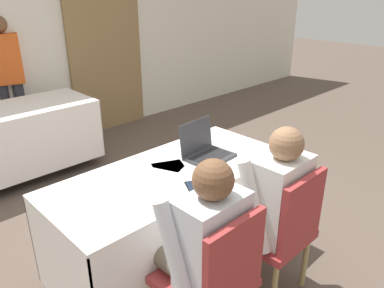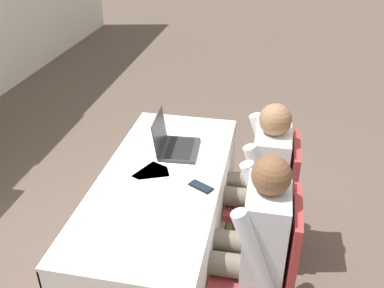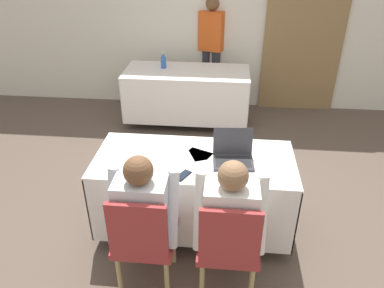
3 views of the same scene
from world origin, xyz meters
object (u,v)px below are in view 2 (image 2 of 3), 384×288
object	(u,v)px
chair_near_left	(267,261)
person_white_shirt	(258,174)
person_checkered_shirt	(250,236)
chair_near_right	(271,195)
laptop	(174,144)
cell_phone	(201,187)

from	to	relation	value
chair_near_left	person_white_shirt	world-z (taller)	person_white_shirt
person_white_shirt	person_checkered_shirt	bearing A→B (deg)	0.00
chair_near_right	person_white_shirt	xyz separation A→B (m)	(0.00, 0.10, 0.16)
laptop	cell_phone	size ratio (longest dim) A/B	2.12
chair_near_left	chair_near_right	distance (m)	0.61
cell_phone	person_white_shirt	size ratio (longest dim) A/B	0.14
chair_near_right	person_white_shirt	world-z (taller)	person_white_shirt
person_white_shirt	chair_near_right	bearing A→B (deg)	90.00
cell_phone	chair_near_left	world-z (taller)	chair_near_left
laptop	chair_near_right	size ratio (longest dim) A/B	0.38
cell_phone	person_checkered_shirt	distance (m)	0.41
laptop	chair_near_left	xyz separation A→B (m)	(-0.62, -0.67, -0.31)
chair_near_right	laptop	bearing A→B (deg)	-91.12
chair_near_left	person_white_shirt	bearing A→B (deg)	-170.40
cell_phone	chair_near_left	distance (m)	0.55
laptop	person_white_shirt	xyz separation A→B (m)	(-0.01, -0.56, -0.15)
person_white_shirt	chair_near_left	bearing A→B (deg)	9.60
laptop	person_white_shirt	bearing A→B (deg)	-95.13
cell_phone	chair_near_left	xyz separation A→B (m)	(-0.24, -0.42, -0.27)
person_checkered_shirt	person_white_shirt	bearing A→B (deg)	-180.00
chair_near_left	person_white_shirt	size ratio (longest dim) A/B	0.77
person_white_shirt	cell_phone	bearing A→B (deg)	-40.46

